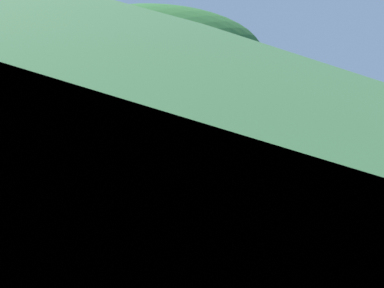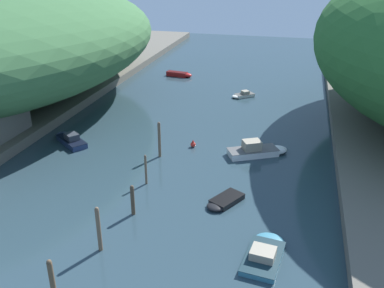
{
  "view_description": "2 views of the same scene",
  "coord_description": "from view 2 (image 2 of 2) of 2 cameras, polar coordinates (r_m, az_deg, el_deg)",
  "views": [
    {
      "loc": [
        -27.66,
        17.0,
        13.07
      ],
      "look_at": [
        0.62,
        23.98,
        2.64
      ],
      "focal_mm": 28.0,
      "sensor_mm": 36.0,
      "label": 1
    },
    {
      "loc": [
        10.99,
        -10.01,
        18.06
      ],
      "look_at": [
        2.08,
        24.88,
        2.01
      ],
      "focal_mm": 40.0,
      "sensor_mm": 36.0,
      "label": 2
    }
  ],
  "objects": [
    {
      "name": "boat_small_dinghy",
      "position": [
        42.32,
        8.85,
        -0.83
      ],
      "size": [
        6.18,
        4.44,
        1.57
      ],
      "rotation": [
        0.0,
        0.0,
        5.2
      ],
      "color": "white",
      "rests_on": "water_surface"
    },
    {
      "name": "water_surface",
      "position": [
        45.25,
        -0.95,
        0.5
      ],
      "size": [
        130.0,
        130.0,
        0.0
      ],
      "primitive_type": "plane",
      "color": "#283D47",
      "rests_on": "ground"
    },
    {
      "name": "boat_moored_right",
      "position": [
        29.02,
        9.66,
        -14.13
      ],
      "size": [
        2.75,
        5.09,
        0.97
      ],
      "rotation": [
        0.0,
        0.0,
        6.16
      ],
      "color": "teal",
      "rests_on": "water_surface"
    },
    {
      "name": "boat_open_rowboat",
      "position": [
        46.38,
        -16.01,
        0.63
      ],
      "size": [
        5.08,
        4.4,
        1.21
      ],
      "rotation": [
        0.0,
        0.0,
        0.92
      ],
      "color": "navy",
      "rests_on": "water_surface"
    },
    {
      "name": "mooring_post_nearest",
      "position": [
        25.88,
        -18.12,
        -17.1
      ],
      "size": [
        0.31,
        0.31,
        3.06
      ],
      "color": "brown",
      "rests_on": "water_surface"
    },
    {
      "name": "boat_cabin_cruiser",
      "position": [
        34.05,
        4.23,
        -7.65
      ],
      "size": [
        2.98,
        3.74,
        0.44
      ],
      "rotation": [
        0.0,
        0.0,
        2.63
      ],
      "color": "black",
      "rests_on": "water_surface"
    },
    {
      "name": "mooring_post_fourth",
      "position": [
        36.42,
        -6.18,
        -3.39
      ],
      "size": [
        0.2,
        0.2,
        2.75
      ],
      "color": "brown",
      "rests_on": "water_surface"
    },
    {
      "name": "mooring_post_middle",
      "position": [
        32.49,
        -7.92,
        -7.38
      ],
      "size": [
        0.3,
        0.3,
        2.49
      ],
      "color": "#4C3D2D",
      "rests_on": "water_surface"
    },
    {
      "name": "mooring_post_farthest",
      "position": [
        41.03,
        -4.38,
        0.62
      ],
      "size": [
        0.28,
        0.28,
        3.61
      ],
      "color": "brown",
      "rests_on": "water_surface"
    },
    {
      "name": "channel_buoy_near",
      "position": [
        43.58,
        0.14,
        -0.02
      ],
      "size": [
        0.53,
        0.53,
        0.79
      ],
      "color": "red",
      "rests_on": "water_surface"
    },
    {
      "name": "boat_red_skiff",
      "position": [
        59.6,
        6.77,
        6.49
      ],
      "size": [
        3.32,
        3.06,
        0.85
      ],
      "rotation": [
        0.0,
        0.0,
        2.26
      ],
      "color": "silver",
      "rests_on": "water_surface"
    },
    {
      "name": "mooring_post_second",
      "position": [
        29.01,
        -12.34,
        -11.0
      ],
      "size": [
        0.29,
        0.29,
        3.34
      ],
      "color": "brown",
      "rests_on": "water_surface"
    },
    {
      "name": "boat_navy_launch",
      "position": [
        69.63,
        -1.6,
        9.27
      ],
      "size": [
        4.39,
        1.81,
        0.69
      ],
      "rotation": [
        0.0,
        0.0,
        4.55
      ],
      "color": "red",
      "rests_on": "water_surface"
    }
  ]
}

